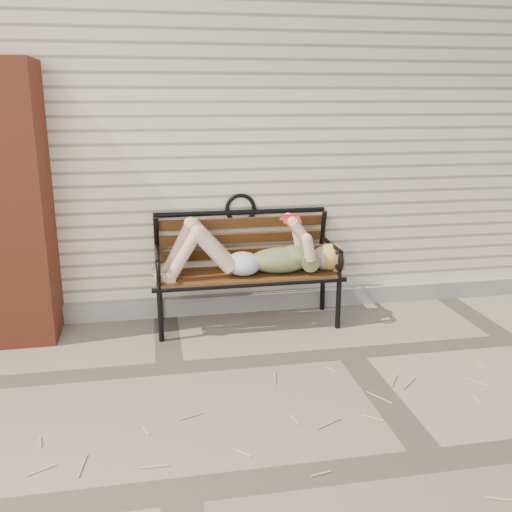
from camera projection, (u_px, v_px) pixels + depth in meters
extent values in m
plane|color=gray|center=(349.00, 353.00, 4.02)|extent=(80.00, 80.00, 0.00)
cube|color=beige|center=(266.00, 120.00, 6.46)|extent=(8.00, 4.00, 3.00)
cube|color=#9D968E|center=(311.00, 298.00, 4.92)|extent=(8.00, 0.10, 0.15)
cube|color=maroon|center=(12.00, 205.00, 4.06)|extent=(0.50, 0.50, 2.00)
cylinder|color=black|center=(160.00, 315.00, 4.17)|extent=(0.04, 0.04, 0.41)
cylinder|color=black|center=(159.00, 296.00, 4.56)|extent=(0.04, 0.04, 0.41)
cylinder|color=black|center=(338.00, 303.00, 4.41)|extent=(0.04, 0.04, 0.41)
cylinder|color=black|center=(323.00, 286.00, 4.80)|extent=(0.04, 0.04, 0.41)
cube|color=#522E15|center=(247.00, 274.00, 4.43)|extent=(1.40, 0.45, 0.03)
cylinder|color=black|center=(252.00, 285.00, 4.24)|extent=(1.47, 0.04, 0.04)
cylinder|color=black|center=(243.00, 269.00, 4.63)|extent=(1.47, 0.04, 0.04)
torus|color=black|center=(241.00, 209.00, 4.60)|extent=(0.25, 0.03, 0.25)
ellipsoid|color=#0A384B|center=(280.00, 260.00, 4.42)|extent=(0.50, 0.29, 0.19)
ellipsoid|color=#0A384B|center=(294.00, 255.00, 4.43)|extent=(0.24, 0.28, 0.15)
ellipsoid|color=#BABABF|center=(243.00, 264.00, 4.37)|extent=(0.28, 0.31, 0.17)
sphere|color=beige|center=(325.00, 258.00, 4.48)|extent=(0.20, 0.20, 0.20)
ellipsoid|color=#DA9B52|center=(330.00, 257.00, 4.49)|extent=(0.23, 0.23, 0.21)
cube|color=red|center=(290.00, 216.00, 4.34)|extent=(0.13, 0.02, 0.02)
cube|color=silver|center=(292.00, 220.00, 4.31)|extent=(0.13, 0.08, 0.05)
cube|color=silver|center=(289.00, 218.00, 4.38)|extent=(0.13, 0.08, 0.05)
cube|color=red|center=(292.00, 219.00, 4.30)|extent=(0.14, 0.09, 0.05)
cube|color=red|center=(289.00, 217.00, 4.38)|extent=(0.14, 0.09, 0.05)
cylinder|color=tan|center=(287.00, 373.00, 3.72)|extent=(0.04, 0.11, 0.01)
cylinder|color=tan|center=(42.00, 455.00, 2.86)|extent=(0.02, 0.19, 0.01)
cylinder|color=tan|center=(348.00, 486.00, 2.63)|extent=(0.06, 0.09, 0.01)
cylinder|color=tan|center=(294.00, 402.00, 3.37)|extent=(0.10, 0.09, 0.01)
cylinder|color=tan|center=(216.00, 413.00, 3.25)|extent=(0.14, 0.14, 0.01)
cylinder|color=tan|center=(480.00, 447.00, 2.93)|extent=(0.10, 0.06, 0.01)
cylinder|color=tan|center=(190.00, 436.00, 3.03)|extent=(0.08, 0.17, 0.01)
cylinder|color=tan|center=(288.00, 396.00, 3.44)|extent=(0.07, 0.07, 0.01)
cylinder|color=tan|center=(327.00, 424.00, 3.14)|extent=(0.07, 0.13, 0.01)
cylinder|color=tan|center=(296.00, 392.00, 3.48)|extent=(0.14, 0.09, 0.01)
cylinder|color=tan|center=(428.00, 420.00, 3.18)|extent=(0.11, 0.14, 0.01)
cylinder|color=tan|center=(246.00, 390.00, 3.50)|extent=(0.13, 0.08, 0.01)
cylinder|color=tan|center=(476.00, 442.00, 2.98)|extent=(0.15, 0.09, 0.01)
cylinder|color=tan|center=(192.00, 430.00, 3.08)|extent=(0.13, 0.01, 0.01)
cylinder|color=tan|center=(331.00, 400.00, 3.39)|extent=(0.10, 0.12, 0.01)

